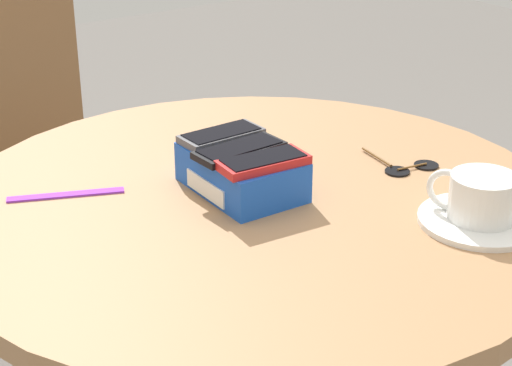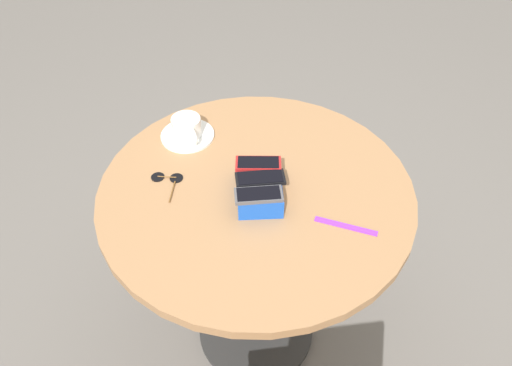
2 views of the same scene
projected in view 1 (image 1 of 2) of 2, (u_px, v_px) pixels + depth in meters
The scene contains 10 objects.
round_table at pixel (256, 289), 1.27m from camera, with size 0.87×0.87×0.78m.
phone_box at pixel (241, 172), 1.21m from camera, with size 0.18×0.12×0.06m.
phone_gray at pixel (221, 135), 1.24m from camera, with size 0.06×0.12×0.01m.
phone_black at pixel (239, 150), 1.19m from camera, with size 0.06×0.13×0.01m.
phone_red at pixel (263, 162), 1.15m from camera, with size 0.06×0.13×0.01m.
saucer at pixel (480, 220), 1.12m from camera, with size 0.16×0.16×0.01m, color white.
coffee_cup at pixel (481, 196), 1.11m from camera, with size 0.12×0.09×0.06m.
lanyard_strap at pixel (66, 195), 1.20m from camera, with size 0.16×0.02×0.00m, color purple.
sunglasses at pixel (407, 167), 1.29m from camera, with size 0.12×0.09×0.01m.
chair_near_window at pixel (38, 205), 1.88m from camera, with size 0.41×0.41×0.90m.
Camera 1 is at (0.89, -0.63, 1.29)m, focal length 60.00 mm.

